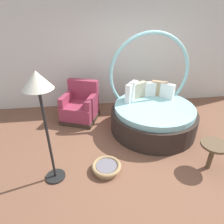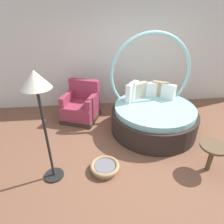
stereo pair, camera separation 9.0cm
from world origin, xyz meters
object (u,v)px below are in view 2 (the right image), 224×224
at_px(round_daybed, 153,112).
at_px(pet_basket, 105,167).
at_px(floor_lamp, 37,92).
at_px(red_armchair, 81,106).
at_px(side_table, 213,150).

xyz_separation_m(round_daybed, pet_basket, (-1.18, -1.23, -0.34)).
bearing_deg(floor_lamp, red_armchair, 77.72).
distance_m(round_daybed, floor_lamp, 2.65).
distance_m(pet_basket, side_table, 1.83).
xyz_separation_m(round_daybed, floor_lamp, (-2.04, -1.27, 1.12)).
bearing_deg(round_daybed, side_table, -66.70).
relative_size(pet_basket, side_table, 0.98).
bearing_deg(floor_lamp, side_table, -2.78).
bearing_deg(side_table, round_daybed, 113.30).
bearing_deg(red_armchair, side_table, -42.37).
xyz_separation_m(round_daybed, red_armchair, (-1.63, 0.64, -0.08)).
xyz_separation_m(pet_basket, side_table, (1.79, -0.17, 0.35)).
relative_size(round_daybed, side_table, 4.02).
bearing_deg(round_daybed, floor_lamp, -148.24).
distance_m(red_armchair, floor_lamp, 2.29).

